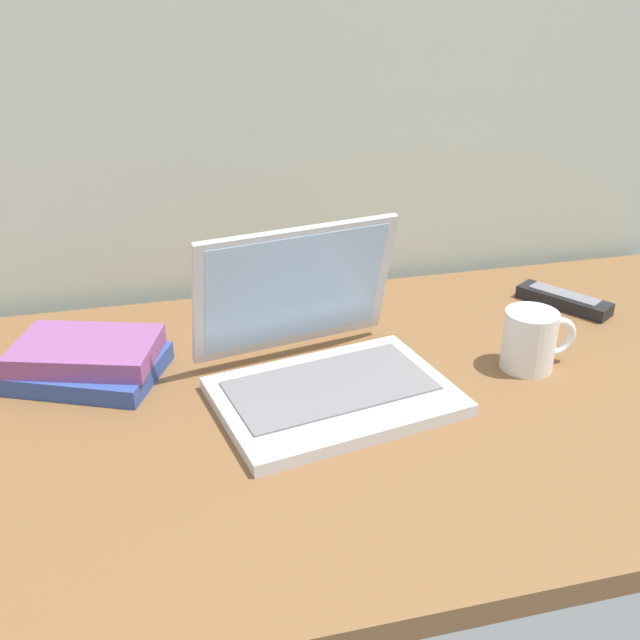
% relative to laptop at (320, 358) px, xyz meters
% --- Properties ---
extents(desk, '(1.60, 0.76, 0.03)m').
position_rel_laptop_xyz_m(desk, '(-0.03, -0.03, -0.06)').
color(desk, brown).
rests_on(desk, ground).
extents(laptop, '(0.35, 0.32, 0.21)m').
position_rel_laptop_xyz_m(laptop, '(0.00, 0.00, 0.00)').
color(laptop, silver).
rests_on(laptop, desk).
extents(coffee_mug, '(0.11, 0.08, 0.09)m').
position_rel_laptop_xyz_m(coffee_mug, '(0.31, -0.02, -0.00)').
color(coffee_mug, white).
rests_on(coffee_mug, desk).
extents(remote_control_far, '(0.13, 0.16, 0.02)m').
position_rel_laptop_xyz_m(remote_control_far, '(0.47, 0.16, -0.03)').
color(remote_control_far, black).
rests_on(remote_control_far, desk).
extents(book_stack, '(0.24, 0.22, 0.06)m').
position_rel_laptop_xyz_m(book_stack, '(-0.31, 0.11, -0.02)').
color(book_stack, '#334C99').
rests_on(book_stack, desk).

